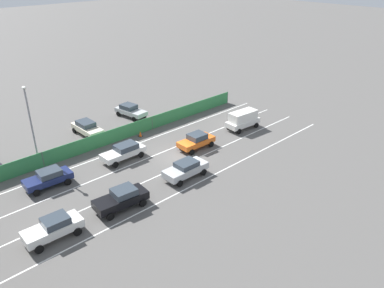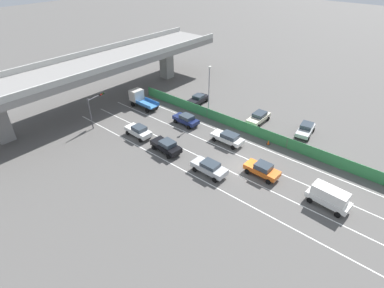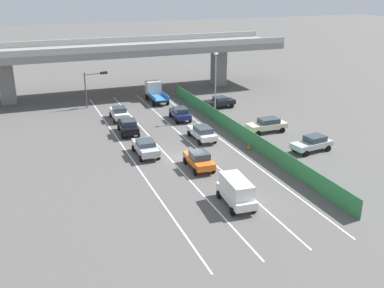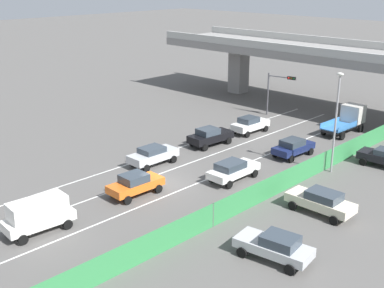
# 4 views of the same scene
# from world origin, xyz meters

# --- Properties ---
(ground_plane) EXTENTS (300.00, 300.00, 0.00)m
(ground_plane) POSITION_xyz_m (0.00, 0.00, 0.00)
(ground_plane) COLOR #565451
(lane_line_left_edge) EXTENTS (0.14, 44.98, 0.01)m
(lane_line_left_edge) POSITION_xyz_m (-5.32, 4.49, 0.00)
(lane_line_left_edge) COLOR silver
(lane_line_left_edge) RESTS_ON ground
(lane_line_mid_left) EXTENTS (0.14, 44.98, 0.01)m
(lane_line_mid_left) POSITION_xyz_m (-1.77, 4.49, 0.00)
(lane_line_mid_left) COLOR silver
(lane_line_mid_left) RESTS_ON ground
(lane_line_mid_right) EXTENTS (0.14, 44.98, 0.01)m
(lane_line_mid_right) POSITION_xyz_m (1.77, 4.49, 0.00)
(lane_line_mid_right) COLOR silver
(lane_line_mid_right) RESTS_ON ground
(lane_line_right_edge) EXTENTS (0.14, 44.98, 0.01)m
(lane_line_right_edge) POSITION_xyz_m (5.32, 4.49, 0.00)
(lane_line_right_edge) COLOR silver
(lane_line_right_edge) RESTS_ON ground
(green_fence) EXTENTS (0.10, 41.08, 1.65)m
(green_fence) POSITION_xyz_m (7.41, 4.49, 0.83)
(green_fence) COLOR #338447
(green_fence) RESTS_ON ground
(car_sedan_silver) EXTENTS (2.06, 4.49, 1.61)m
(car_sedan_silver) POSITION_xyz_m (-3.75, 2.30, 0.91)
(car_sedan_silver) COLOR #B7BABC
(car_sedan_silver) RESTS_ON ground
(car_van_white) EXTENTS (2.26, 4.50, 2.21)m
(car_van_white) POSITION_xyz_m (-0.02, -10.51, 1.25)
(car_van_white) COLOR silver
(car_van_white) RESTS_ON ground
(car_hatchback_white) EXTENTS (2.08, 4.35, 1.70)m
(car_hatchback_white) POSITION_xyz_m (-3.51, 15.30, 0.93)
(car_hatchback_white) COLOR silver
(car_hatchback_white) RESTS_ON ground
(car_sedan_navy) EXTENTS (2.16, 4.30, 1.61)m
(car_sedan_navy) POSITION_xyz_m (3.61, 12.47, 0.89)
(car_sedan_navy) COLOR navy
(car_sedan_navy) RESTS_ON ground
(car_sedan_white) EXTENTS (2.00, 4.65, 1.59)m
(car_sedan_white) POSITION_xyz_m (3.30, 4.50, 0.90)
(car_sedan_white) COLOR white
(car_sedan_white) RESTS_ON ground
(car_taxi_orange) EXTENTS (2.09, 4.26, 1.67)m
(car_taxi_orange) POSITION_xyz_m (0.01, -2.71, 0.91)
(car_taxi_orange) COLOR orange
(car_taxi_orange) RESTS_ON ground
(car_sedan_black) EXTENTS (2.36, 4.62, 1.73)m
(car_sedan_black) POSITION_xyz_m (-3.75, 9.50, 0.94)
(car_sedan_black) COLOR black
(car_sedan_black) RESTS_ON ground
(parked_wagon_silver) EXTENTS (4.64, 2.53, 1.62)m
(parked_wagon_silver) POSITION_xyz_m (12.56, -2.76, 0.89)
(parked_wagon_silver) COLOR #B2B5B7
(parked_wagon_silver) RESTS_ON ground
(parked_sedan_cream) EXTENTS (4.65, 2.05, 1.65)m
(parked_sedan_cream) POSITION_xyz_m (11.33, 4.26, 0.92)
(parked_sedan_cream) COLOR beige
(parked_sedan_cream) RESTS_ON ground
(street_lamp) EXTENTS (0.60, 0.36, 8.29)m
(street_lamp) POSITION_xyz_m (7.98, 11.56, 4.94)
(street_lamp) COLOR gray
(street_lamp) RESTS_ON ground
(traffic_cone) EXTENTS (0.47, 0.47, 0.68)m
(traffic_cone) POSITION_xyz_m (6.68, -0.01, 0.32)
(traffic_cone) COLOR orange
(traffic_cone) RESTS_ON ground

